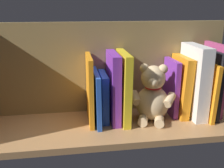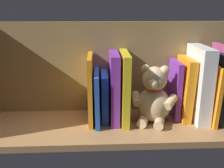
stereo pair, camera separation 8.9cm
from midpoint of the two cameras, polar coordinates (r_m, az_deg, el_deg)
The scene contains 14 objects.
ground_plane at distance 94.44cm, azimuth 2.72°, elevation -9.02°, with size 91.63×30.01×2.20cm, color #A87A4C.
shelf_back_panel at distance 100.34cm, azimuth 2.18°, elevation 3.59°, with size 91.63×1.50×34.16cm, color olive.
book_0 at distance 104.04cm, azimuth 24.55°, elevation 0.39°, with size 1.78×15.23×26.65cm, color #B23F72.
book_1 at distance 102.23cm, azimuth 23.62°, elevation -0.41°, with size 1.38×17.71×24.44cm, color black.
book_2 at distance 101.31cm, azimuth 22.56°, elevation -1.58°, with size 1.40×18.96×20.60cm, color orange.
dictionary_thick_white at distance 99.50cm, azimuth 20.67°, elevation 0.04°, with size 4.52×17.55×26.34cm, color white.
book_3 at distance 99.75cm, azimuth 17.84°, elevation -0.91°, with size 2.99×14.73×22.08cm, color orange.
book_4 at distance 99.77cm, azimuth 15.91°, elevation -1.11°, with size 1.85×12.70×20.84cm, color purple.
teddy_bear at distance 93.60cm, azimuth 11.73°, elevation -2.90°, with size 15.74×15.56×20.49cm.
book_5 at distance 92.46cm, azimuth 5.43°, elevation -0.74°, with size 2.51×17.90×24.50cm, color yellow.
book_6 at distance 92.68cm, azimuth 3.24°, elevation -0.72°, with size 2.98×16.60×24.29cm, color purple.
book_7 at distance 94.72cm, azimuth 1.09°, elevation -2.67°, with size 2.32×14.16×16.87cm, color blue.
book_8 at distance 92.52cm, azimuth -0.48°, elevation -2.76°, with size 1.53×18.13×18.05cm, color blue.
book_9 at distance 92.20cm, azimuth -1.91°, elevation -1.04°, with size 1.52×16.82×23.55cm, color orange.
Camera 2 is at (4.21, 84.97, 40.14)cm, focal length 42.23 mm.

